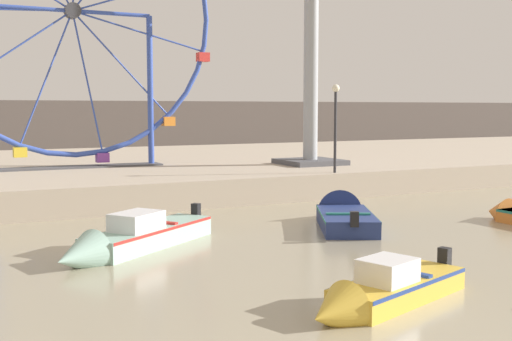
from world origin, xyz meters
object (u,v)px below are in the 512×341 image
Objects in this scene: motorboat_seafoam at (130,239)px; motorboat_navy_blue at (343,216)px; promenade_lamp_near at (335,115)px; motorboat_mustard_yellow at (380,292)px; drop_tower_steel_tower at (311,18)px; ferris_wheel_blue_frame at (72,16)px.

motorboat_navy_blue is at bearing 151.44° from motorboat_seafoam.
promenade_lamp_near is (10.63, 6.31, 3.16)m from motorboat_seafoam.
promenade_lamp_near reaches higher than motorboat_mustard_yellow.
motorboat_mustard_yellow is at bearing -117.49° from drop_tower_steel_tower.
drop_tower_steel_tower is at bearing -174.61° from motorboat_seafoam.
motorboat_seafoam is 17.53m from drop_tower_steel_tower.
motorboat_seafoam is at bearing -95.51° from ferris_wheel_blue_frame.
drop_tower_steel_tower is at bearing 72.90° from promenade_lamp_near.
promenade_lamp_near is (-1.24, -4.02, -4.56)m from drop_tower_steel_tower.
drop_tower_steel_tower is (11.87, 10.33, 7.73)m from motorboat_seafoam.
motorboat_mustard_yellow is at bearing -120.35° from promenade_lamp_near.
ferris_wheel_blue_frame is at bearing 53.24° from motorboat_navy_blue.
motorboat_mustard_yellow is at bearing 77.80° from motorboat_seafoam.
motorboat_seafoam reaches higher than motorboat_mustard_yellow.
ferris_wheel_blue_frame reaches higher than motorboat_mustard_yellow.
promenade_lamp_near reaches higher than motorboat_navy_blue.
motorboat_mustard_yellow is at bearing -85.35° from ferris_wheel_blue_frame.
drop_tower_steel_tower is at bearing -136.13° from motorboat_mustard_yellow.
motorboat_mustard_yellow is 8.90m from motorboat_navy_blue.
motorboat_seafoam is 15.54m from ferris_wheel_blue_frame.
motorboat_navy_blue is (4.42, 7.73, -0.02)m from motorboat_mustard_yellow.
motorboat_seafoam is 1.43× the size of promenade_lamp_near.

